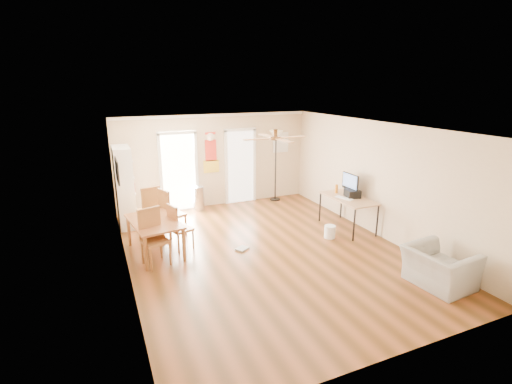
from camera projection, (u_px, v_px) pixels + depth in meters
name	position (u px, v px, depth m)	size (l,w,h in m)	color
floor	(267.00, 252.00, 7.88)	(7.00, 7.00, 0.00)	brown
ceiling	(269.00, 127.00, 7.15)	(5.50, 7.00, 0.00)	silver
wall_back	(215.00, 161.00, 10.60)	(5.50, 0.04, 2.60)	beige
wall_front	(394.00, 269.00, 4.43)	(5.50, 0.04, 2.60)	beige
wall_left	(124.00, 210.00, 6.46)	(0.04, 7.00, 2.60)	beige
wall_right	(377.00, 179.00, 8.56)	(0.04, 7.00, 2.60)	beige
crown_molding	(268.00, 129.00, 7.16)	(5.50, 7.00, 0.08)	white
kitchen_doorway	(179.00, 173.00, 10.25)	(0.90, 0.10, 2.10)	white
bathroom_doorway	(240.00, 167.00, 10.94)	(0.80, 0.10, 2.10)	white
wall_decal	(211.00, 152.00, 10.46)	(0.46, 0.03, 1.10)	red
ac_grille	(281.00, 142.00, 11.24)	(0.50, 0.04, 0.60)	white
framed_poster	(117.00, 171.00, 7.59)	(0.04, 0.66, 0.48)	black
ceiling_fan	(275.00, 138.00, 6.93)	(1.24, 1.24, 0.20)	#593819
bookshelf	(124.00, 187.00, 9.07)	(0.39, 0.89, 1.97)	silver
dining_table	(155.00, 237.00, 7.73)	(0.87, 1.44, 0.72)	#965A30
dining_chair_right_a	(173.00, 212.00, 8.63)	(0.46, 0.46, 1.12)	olive
dining_chair_right_b	(181.00, 226.00, 7.92)	(0.41, 0.41, 0.99)	#AD6837
dining_chair_near	(155.00, 238.00, 7.18)	(0.45, 0.45, 1.10)	#A06233
dining_chair_far	(149.00, 208.00, 8.92)	(0.45, 0.45, 1.10)	#94612F
trash_can	(199.00, 198.00, 10.39)	(0.31, 0.31, 0.67)	#B6B6B9
torchiere_lamp	(276.00, 166.00, 11.10)	(0.39, 0.39, 2.09)	black
computer_desk	(347.00, 213.00, 9.05)	(0.73, 1.46, 0.78)	tan
imac	(350.00, 185.00, 9.04)	(0.08, 0.58, 0.54)	black
keyboard	(344.00, 198.00, 8.87)	(0.14, 0.44, 0.02)	white
printer	(352.00, 193.00, 8.96)	(0.31, 0.36, 0.18)	black
orange_bottle	(336.00, 189.00, 9.29)	(0.07, 0.07, 0.21)	orange
wastebasket_a	(330.00, 232.00, 8.56)	(0.25, 0.25, 0.29)	white
floor_cloth	(242.00, 249.00, 7.98)	(0.26, 0.20, 0.04)	#969792
armchair	(439.00, 268.00, 6.48)	(1.04, 0.91, 0.68)	#9C9C97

